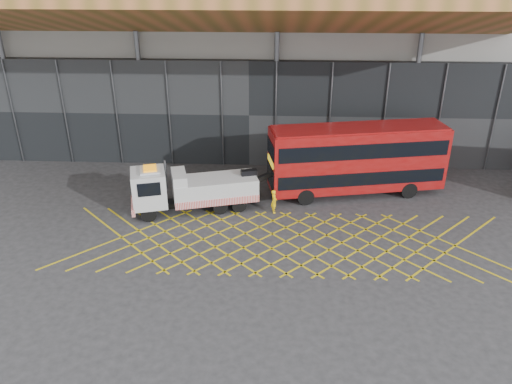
{
  "coord_description": "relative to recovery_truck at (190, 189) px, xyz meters",
  "views": [
    {
      "loc": [
        4.26,
        -24.66,
        15.07
      ],
      "look_at": [
        3.0,
        1.5,
        2.4
      ],
      "focal_mm": 35.0,
      "sensor_mm": 36.0,
      "label": 1
    }
  ],
  "objects": [
    {
      "name": "bus_towed",
      "position": [
        10.77,
        3.03,
        1.15
      ],
      "size": [
        12.02,
        4.89,
        4.78
      ],
      "rotation": [
        0.0,
        0.0,
        0.19
      ],
      "color": "maroon",
      "rests_on": "ground_plane"
    },
    {
      "name": "construction_building",
      "position": [
        3.18,
        14.8,
        7.47
      ],
      "size": [
        55.0,
        23.97,
        18.0
      ],
      "color": "gray",
      "rests_on": "ground_plane"
    },
    {
      "name": "recovery_truck",
      "position": [
        0.0,
        0.0,
        0.0
      ],
      "size": [
        9.32,
        4.26,
        3.26
      ],
      "rotation": [
        0.0,
        0.0,
        0.27
      ],
      "color": "black",
      "rests_on": "ground_plane"
    },
    {
      "name": "ground_plane",
      "position": [
        1.26,
        -3.6,
        -1.51
      ],
      "size": [
        120.0,
        120.0,
        0.0
      ],
      "primitive_type": "plane",
      "color": "#29292C"
    },
    {
      "name": "road_markings",
      "position": [
        6.06,
        -3.6,
        -1.5
      ],
      "size": [
        26.36,
        7.16,
        0.01
      ],
      "color": "gold",
      "rests_on": "ground_plane"
    },
    {
      "name": "worker",
      "position": [
        5.31,
        -0.05,
        -0.73
      ],
      "size": [
        0.46,
        0.62,
        1.55
      ],
      "primitive_type": "imported",
      "rotation": [
        0.0,
        0.0,
        1.75
      ],
      "color": "yellow",
      "rests_on": "ground_plane"
    }
  ]
}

